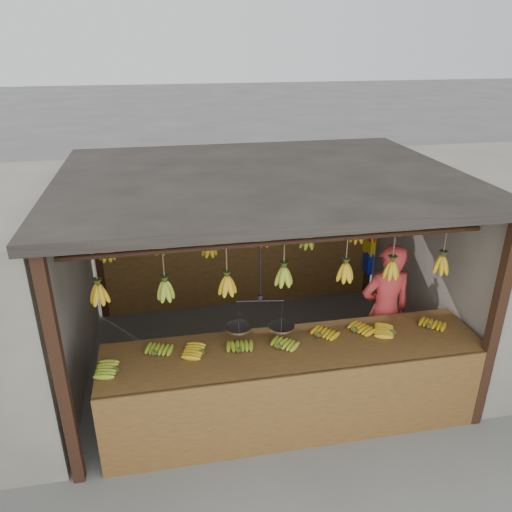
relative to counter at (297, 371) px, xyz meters
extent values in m
plane|color=#5B5B57|center=(-0.12, 1.23, -0.72)|extent=(80.00, 80.00, 0.00)
cube|color=black|center=(-2.12, -0.27, 0.43)|extent=(0.10, 0.10, 2.30)
cube|color=black|center=(1.88, -0.27, 0.43)|extent=(0.10, 0.10, 2.30)
cube|color=black|center=(-2.12, 2.73, 0.43)|extent=(0.10, 0.10, 2.30)
cube|color=black|center=(1.88, 2.73, 0.43)|extent=(0.10, 0.10, 2.30)
cube|color=black|center=(-0.12, 1.23, 1.63)|extent=(4.30, 3.30, 0.10)
cylinder|color=black|center=(-0.12, 0.23, 1.28)|extent=(4.00, 0.05, 0.05)
cylinder|color=black|center=(-0.12, 1.23, 1.28)|extent=(4.00, 0.05, 0.05)
cylinder|color=black|center=(-0.12, 2.23, 1.28)|extent=(4.00, 0.05, 0.05)
cube|color=brown|center=(-0.12, 2.73, 0.18)|extent=(4.00, 0.06, 1.80)
cube|color=brown|center=(0.01, 0.13, 0.14)|extent=(3.82, 0.85, 0.08)
cube|color=brown|center=(0.01, -0.29, -0.27)|extent=(3.82, 0.04, 0.90)
cube|color=black|center=(-1.81, -0.24, -0.31)|extent=(0.07, 0.07, 0.82)
cube|color=black|center=(1.82, -0.24, -0.31)|extent=(0.07, 0.07, 0.82)
cube|color=black|center=(-1.81, 0.51, -0.31)|extent=(0.07, 0.07, 0.82)
cube|color=black|center=(1.82, 0.51, -0.31)|extent=(0.07, 0.07, 0.82)
ellipsoid|color=#92A523|center=(-1.71, 0.07, 0.21)|extent=(0.26, 0.21, 0.06)
ellipsoid|color=#92A523|center=(-1.35, 0.23, 0.21)|extent=(0.25, 0.29, 0.06)
ellipsoid|color=gold|center=(-0.91, 0.19, 0.21)|extent=(0.28, 0.25, 0.06)
ellipsoid|color=#92A523|center=(-0.54, 0.13, 0.21)|extent=(0.21, 0.26, 0.06)
ellipsoid|color=#92A523|center=(-0.14, 0.11, 0.21)|extent=(0.29, 0.30, 0.06)
ellipsoid|color=gold|center=(0.31, 0.23, 0.21)|extent=(0.30, 0.30, 0.06)
ellipsoid|color=gold|center=(0.70, 0.25, 0.21)|extent=(0.30, 0.28, 0.06)
ellipsoid|color=gold|center=(1.07, 0.17, 0.21)|extent=(0.29, 0.26, 0.06)
ellipsoid|color=gold|center=(1.49, 0.17, 0.21)|extent=(0.30, 0.30, 0.06)
ellipsoid|color=gold|center=(-1.79, 0.22, 0.92)|extent=(0.16, 0.16, 0.28)
ellipsoid|color=#92A523|center=(-1.21, 0.27, 0.87)|extent=(0.16, 0.16, 0.28)
ellipsoid|color=gold|center=(-0.65, 0.20, 0.91)|extent=(0.16, 0.16, 0.28)
ellipsoid|color=#92A523|center=(-0.11, 0.19, 0.96)|extent=(0.16, 0.16, 0.28)
ellipsoid|color=gold|center=(0.50, 0.19, 0.94)|extent=(0.16, 0.16, 0.28)
ellipsoid|color=gold|center=(1.01, 0.26, 0.89)|extent=(0.16, 0.16, 0.28)
ellipsoid|color=gold|center=(1.55, 0.25, 0.91)|extent=(0.16, 0.16, 0.28)
ellipsoid|color=gold|center=(-1.81, 1.24, 0.89)|extent=(0.16, 0.16, 0.28)
ellipsoid|color=gold|center=(-1.24, 1.26, 0.92)|extent=(0.16, 0.16, 0.28)
ellipsoid|color=gold|center=(-0.71, 1.22, 0.86)|extent=(0.16, 0.16, 0.28)
ellipsoid|color=gold|center=(-0.09, 1.25, 0.92)|extent=(0.16, 0.16, 0.28)
ellipsoid|color=#92A523|center=(0.42, 1.20, 0.87)|extent=(0.16, 0.16, 0.28)
ellipsoid|color=gold|center=(1.02, 1.20, 0.90)|extent=(0.16, 0.16, 0.28)
ellipsoid|color=gold|center=(1.60, 1.27, 0.93)|extent=(0.16, 0.16, 0.28)
ellipsoid|color=gold|center=(-1.83, 2.22, 0.90)|extent=(0.16, 0.16, 0.28)
ellipsoid|color=gold|center=(-1.22, 2.26, 0.88)|extent=(0.16, 0.16, 0.28)
ellipsoid|color=#92A523|center=(-0.66, 2.20, 0.85)|extent=(0.16, 0.16, 0.28)
ellipsoid|color=gold|center=(-0.08, 2.21, 0.91)|extent=(0.16, 0.16, 0.28)
ellipsoid|color=gold|center=(0.42, 2.26, 0.87)|extent=(0.16, 0.16, 0.28)
ellipsoid|color=gold|center=(1.05, 2.21, 0.89)|extent=(0.16, 0.16, 0.28)
ellipsoid|color=gold|center=(1.60, 2.18, 0.85)|extent=(0.16, 0.16, 0.28)
cylinder|color=black|center=(-0.33, 0.23, 0.99)|extent=(0.02, 0.02, 0.59)
cylinder|color=black|center=(-0.33, 0.23, 0.69)|extent=(0.46, 0.09, 0.02)
cylinder|color=silver|center=(-0.54, 0.26, 0.39)|extent=(0.25, 0.25, 0.02)
cylinder|color=silver|center=(-0.12, 0.20, 0.39)|extent=(0.25, 0.25, 0.02)
imported|color=#BF3333|center=(1.25, 0.74, 0.12)|extent=(0.62, 0.42, 1.67)
cube|color=#199926|center=(1.82, 2.58, 0.76)|extent=(0.08, 0.26, 0.34)
cube|color=red|center=(1.82, 2.58, 0.41)|extent=(0.08, 0.26, 0.34)
cube|color=yellow|center=(1.82, 2.58, 0.18)|extent=(0.08, 0.26, 0.34)
cube|color=#1426BF|center=(1.82, 2.58, -0.13)|extent=(0.08, 0.26, 0.34)
camera|label=1|loc=(-1.16, -3.89, 3.02)|focal=35.00mm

